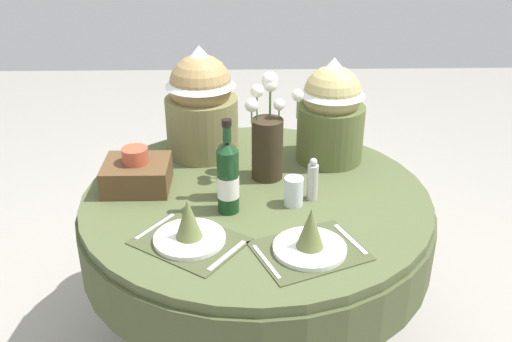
{
  "coord_description": "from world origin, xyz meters",
  "views": [
    {
      "loc": [
        -0.04,
        -1.94,
        1.8
      ],
      "look_at": [
        0.0,
        0.03,
        0.8
      ],
      "focal_mm": 40.48,
      "sensor_mm": 36.0,
      "label": 1
    }
  ],
  "objects": [
    {
      "name": "ground",
      "position": [
        0.0,
        0.0,
        0.0
      ],
      "size": [
        8.0,
        8.0,
        0.0
      ],
      "primitive_type": "plane",
      "color": "#9E998E"
    },
    {
      "name": "dining_table",
      "position": [
        0.0,
        0.0,
        0.57
      ],
      "size": [
        1.36,
        1.36,
        0.72
      ],
      "color": "#4C5633",
      "rests_on": "ground"
    },
    {
      "name": "place_setting_left",
      "position": [
        -0.23,
        -0.32,
        0.77
      ],
      "size": [
        0.43,
        0.41,
        0.16
      ],
      "color": "#41492B",
      "rests_on": "dining_table"
    },
    {
      "name": "place_setting_right",
      "position": [
        0.16,
        -0.39,
        0.77
      ],
      "size": [
        0.41,
        0.37,
        0.16
      ],
      "color": "#41492B",
      "rests_on": "dining_table"
    },
    {
      "name": "flower_vase",
      "position": [
        0.05,
        0.14,
        0.89
      ],
      "size": [
        0.23,
        0.15,
        0.42
      ],
      "color": "#332819",
      "rests_on": "dining_table"
    },
    {
      "name": "wine_bottle_left",
      "position": [
        -0.11,
        -0.02,
        0.84
      ],
      "size": [
        0.07,
        0.07,
        0.32
      ],
      "color": "#422814",
      "rests_on": "dining_table"
    },
    {
      "name": "wine_bottle_centre",
      "position": [
        -0.1,
        -0.13,
        0.86
      ],
      "size": [
        0.08,
        0.08,
        0.36
      ],
      "color": "#143819",
      "rests_on": "dining_table"
    },
    {
      "name": "tumbler_near_right",
      "position": [
        0.14,
        -0.09,
        0.78
      ],
      "size": [
        0.07,
        0.07,
        0.11
      ],
      "primitive_type": "cylinder",
      "color": "silver",
      "rests_on": "dining_table"
    },
    {
      "name": "pepper_mill",
      "position": [
        0.21,
        -0.05,
        0.8
      ],
      "size": [
        0.04,
        0.04,
        0.17
      ],
      "color": "#B7B2AD",
      "rests_on": "dining_table"
    },
    {
      "name": "gift_tub_back_left",
      "position": [
        -0.22,
        0.38,
        0.98
      ],
      "size": [
        0.31,
        0.31,
        0.48
      ],
      "color": "olive",
      "rests_on": "dining_table"
    },
    {
      "name": "gift_tub_back_right",
      "position": [
        0.32,
        0.31,
        0.96
      ],
      "size": [
        0.28,
        0.28,
        0.45
      ],
      "color": "#566033",
      "rests_on": "dining_table"
    },
    {
      "name": "woven_basket_side_left",
      "position": [
        -0.46,
        0.06,
        0.78
      ],
      "size": [
        0.25,
        0.22,
        0.17
      ],
      "color": "brown",
      "rests_on": "dining_table"
    }
  ]
}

